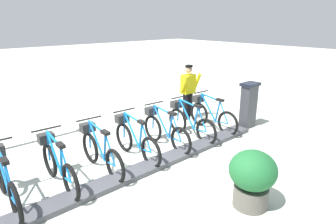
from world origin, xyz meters
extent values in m
plane|color=beige|center=(0.00, 0.00, 0.00)|extent=(60.00, 60.00, 0.00)
cube|color=#47474C|center=(0.00, 0.00, 0.05)|extent=(0.44, 6.80, 0.10)
cube|color=#38383D|center=(0.05, -3.73, 0.60)|extent=(0.28, 0.44, 1.20)
cube|color=#194C8C|center=(0.20, -3.73, 0.95)|extent=(0.03, 0.30, 0.40)
cube|color=black|center=(0.05, -3.73, 1.24)|extent=(0.36, 0.52, 0.08)
torus|color=black|center=(0.03, -2.77, 0.33)|extent=(0.67, 0.10, 0.67)
torus|color=black|center=(1.07, -2.82, 0.33)|extent=(0.67, 0.10, 0.67)
cylinder|color=blue|center=(0.73, -2.81, 0.61)|extent=(0.60, 0.07, 0.70)
cylinder|color=blue|center=(0.39, -2.79, 0.58)|extent=(0.17, 0.05, 0.61)
cylinder|color=blue|center=(0.67, -2.81, 0.92)|extent=(0.69, 0.08, 0.11)
cylinder|color=blue|center=(0.24, -2.78, 0.31)|extent=(0.43, 0.05, 0.09)
cylinder|color=blue|center=(0.18, -2.78, 0.61)|extent=(0.33, 0.05, 0.56)
cylinder|color=blue|center=(1.04, -2.82, 0.64)|extent=(0.10, 0.04, 0.62)
cube|color=black|center=(0.33, -2.79, 0.91)|extent=(0.22, 0.11, 0.06)
cylinder|color=black|center=(1.01, -2.82, 1.00)|extent=(0.06, 0.54, 0.03)
cube|color=#2D2D2D|center=(1.12, -2.83, 0.78)|extent=(0.21, 0.29, 0.18)
torus|color=black|center=(0.03, -1.92, 0.33)|extent=(0.67, 0.10, 0.67)
torus|color=black|center=(1.07, -1.97, 0.33)|extent=(0.67, 0.10, 0.67)
cylinder|color=#1978C4|center=(0.73, -1.95, 0.61)|extent=(0.60, 0.07, 0.70)
cylinder|color=#1978C4|center=(0.39, -1.94, 0.58)|extent=(0.17, 0.05, 0.61)
cylinder|color=#1978C4|center=(0.67, -1.95, 0.92)|extent=(0.69, 0.08, 0.11)
cylinder|color=#1978C4|center=(0.24, -1.93, 0.31)|extent=(0.43, 0.05, 0.09)
cylinder|color=#1978C4|center=(0.18, -1.93, 0.61)|extent=(0.33, 0.05, 0.56)
cylinder|color=#1978C4|center=(1.04, -1.97, 0.64)|extent=(0.10, 0.04, 0.62)
cube|color=black|center=(0.33, -1.93, 0.91)|extent=(0.22, 0.11, 0.06)
cylinder|color=black|center=(1.01, -1.96, 1.00)|extent=(0.06, 0.54, 0.03)
cube|color=#2D2D2D|center=(1.12, -1.97, 0.78)|extent=(0.21, 0.29, 0.18)
torus|color=black|center=(0.03, -1.06, 0.33)|extent=(0.67, 0.10, 0.67)
torus|color=black|center=(1.07, -1.11, 0.33)|extent=(0.67, 0.10, 0.67)
cylinder|color=blue|center=(0.73, -1.09, 0.61)|extent=(0.60, 0.07, 0.70)
cylinder|color=blue|center=(0.39, -1.08, 0.58)|extent=(0.17, 0.05, 0.61)
cylinder|color=blue|center=(0.67, -1.09, 0.92)|extent=(0.69, 0.08, 0.11)
cylinder|color=blue|center=(0.24, -1.07, 0.31)|extent=(0.43, 0.05, 0.09)
cylinder|color=blue|center=(0.18, -1.07, 0.61)|extent=(0.33, 0.05, 0.56)
cylinder|color=blue|center=(1.04, -1.11, 0.64)|extent=(0.10, 0.04, 0.62)
cube|color=black|center=(0.33, -1.08, 0.91)|extent=(0.22, 0.11, 0.06)
cylinder|color=black|center=(1.01, -1.11, 1.00)|extent=(0.06, 0.54, 0.03)
cube|color=#2D2D2D|center=(1.12, -1.11, 0.78)|extent=(0.21, 0.29, 0.18)
torus|color=black|center=(0.03, -0.20, 0.33)|extent=(0.67, 0.10, 0.67)
torus|color=black|center=(1.07, -0.25, 0.33)|extent=(0.67, 0.10, 0.67)
cylinder|color=blue|center=(0.73, -0.24, 0.61)|extent=(0.60, 0.07, 0.70)
cylinder|color=blue|center=(0.39, -0.22, 0.58)|extent=(0.17, 0.05, 0.61)
cylinder|color=blue|center=(0.67, -0.23, 0.92)|extent=(0.69, 0.08, 0.11)
cylinder|color=blue|center=(0.24, -0.21, 0.31)|extent=(0.43, 0.05, 0.09)
cylinder|color=blue|center=(0.18, -0.21, 0.61)|extent=(0.33, 0.05, 0.56)
cylinder|color=blue|center=(1.04, -0.25, 0.64)|extent=(0.10, 0.04, 0.62)
cube|color=black|center=(0.33, -0.22, 0.91)|extent=(0.22, 0.11, 0.06)
cylinder|color=black|center=(1.01, -0.25, 1.00)|extent=(0.06, 0.54, 0.03)
cube|color=#2D2D2D|center=(1.12, -0.26, 0.78)|extent=(0.21, 0.29, 0.18)
torus|color=black|center=(0.03, 0.65, 0.33)|extent=(0.67, 0.10, 0.67)
torus|color=black|center=(1.07, 0.60, 0.33)|extent=(0.67, 0.10, 0.67)
cylinder|color=#196CB7|center=(0.73, 0.62, 0.61)|extent=(0.60, 0.07, 0.70)
cylinder|color=#196CB7|center=(0.39, 0.64, 0.58)|extent=(0.17, 0.05, 0.61)
cylinder|color=#196CB7|center=(0.67, 0.62, 0.92)|extent=(0.69, 0.08, 0.11)
cylinder|color=#196CB7|center=(0.24, 0.64, 0.31)|extent=(0.43, 0.05, 0.09)
cylinder|color=#196CB7|center=(0.18, 0.65, 0.61)|extent=(0.33, 0.05, 0.56)
cylinder|color=#196CB7|center=(1.04, 0.61, 0.64)|extent=(0.10, 0.04, 0.62)
cube|color=black|center=(0.33, 0.64, 0.91)|extent=(0.22, 0.11, 0.06)
cylinder|color=black|center=(1.01, 0.61, 1.00)|extent=(0.06, 0.54, 0.03)
cube|color=#2D2D2D|center=(1.12, 0.60, 0.78)|extent=(0.21, 0.29, 0.18)
torus|color=black|center=(0.03, 1.51, 0.33)|extent=(0.67, 0.10, 0.67)
torus|color=black|center=(1.07, 1.46, 0.33)|extent=(0.67, 0.10, 0.67)
cylinder|color=blue|center=(0.73, 1.48, 0.61)|extent=(0.60, 0.07, 0.70)
cylinder|color=blue|center=(0.39, 1.49, 0.58)|extent=(0.17, 0.05, 0.61)
cylinder|color=blue|center=(0.67, 1.48, 0.92)|extent=(0.69, 0.08, 0.11)
cylinder|color=blue|center=(0.24, 1.50, 0.31)|extent=(0.43, 0.05, 0.09)
cylinder|color=blue|center=(0.18, 1.50, 0.61)|extent=(0.33, 0.05, 0.56)
cylinder|color=blue|center=(1.04, 1.46, 0.64)|extent=(0.10, 0.04, 0.62)
cube|color=black|center=(0.33, 1.50, 0.91)|extent=(0.22, 0.11, 0.06)
cylinder|color=black|center=(1.01, 1.46, 1.00)|extent=(0.06, 0.54, 0.03)
cube|color=#2D2D2D|center=(1.12, 1.46, 0.78)|extent=(0.21, 0.29, 0.18)
torus|color=black|center=(0.03, 2.37, 0.33)|extent=(0.67, 0.10, 0.67)
torus|color=black|center=(1.07, 2.32, 0.33)|extent=(0.67, 0.10, 0.67)
cylinder|color=blue|center=(0.73, 2.33, 0.61)|extent=(0.60, 0.07, 0.70)
cylinder|color=blue|center=(0.39, 2.35, 0.58)|extent=(0.17, 0.05, 0.61)
cylinder|color=blue|center=(0.24, 2.36, 0.31)|extent=(0.43, 0.05, 0.09)
cylinder|color=blue|center=(0.18, 2.36, 0.61)|extent=(0.33, 0.05, 0.56)
cube|color=black|center=(0.33, 2.35, 0.91)|extent=(0.22, 0.11, 0.06)
cube|color=white|center=(1.61, -3.08, 0.05)|extent=(0.26, 0.12, 0.10)
cube|color=white|center=(1.74, -2.87, 0.05)|extent=(0.26, 0.12, 0.10)
cylinder|color=black|center=(1.67, -3.07, 0.43)|extent=(0.15, 0.15, 0.82)
cylinder|color=black|center=(1.68, -2.88, 0.43)|extent=(0.15, 0.15, 0.82)
cube|color=yellow|center=(1.68, -2.98, 1.10)|extent=(0.28, 0.41, 0.56)
cylinder|color=yellow|center=(1.57, -3.23, 1.13)|extent=(0.34, 0.12, 0.57)
cylinder|color=yellow|center=(1.59, -2.71, 1.13)|extent=(0.34, 0.12, 0.57)
sphere|color=tan|center=(1.68, -2.98, 1.53)|extent=(0.22, 0.22, 0.22)
cylinder|color=black|center=(1.66, -2.97, 1.63)|extent=(0.22, 0.22, 0.06)
cylinder|color=#59544C|center=(-2.07, -0.58, 0.17)|extent=(0.56, 0.56, 0.35)
ellipsoid|color=#206431|center=(-2.07, -0.58, 0.65)|extent=(0.76, 0.76, 0.64)
camera|label=1|loc=(-4.21, 3.17, 2.93)|focal=31.12mm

